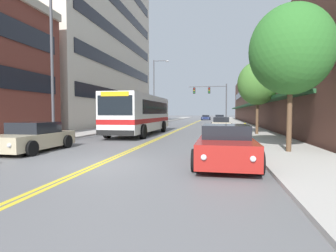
{
  "coord_description": "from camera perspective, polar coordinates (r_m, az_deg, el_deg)",
  "views": [
    {
      "loc": [
        4.0,
        -8.3,
        1.77
      ],
      "look_at": [
        -0.94,
        17.54,
        0.43
      ],
      "focal_mm": 28.0,
      "sensor_mm": 36.0,
      "label": 1
    }
  ],
  "objects": [
    {
      "name": "storefront_row_right",
      "position": [
        46.27,
        22.07,
        6.44
      ],
      "size": [
        9.1,
        68.0,
        9.58
      ],
      "color": "brown",
      "rests_on": "ground_plane"
    },
    {
      "name": "street_lamp_left_far",
      "position": [
        38.89,
        -2.68,
        8.47
      ],
      "size": [
        2.38,
        0.28,
        9.48
      ],
      "color": "#47474C",
      "rests_on": "ground_plane"
    },
    {
      "name": "car_red_parked_right_foreground",
      "position": [
        9.21,
        12.43,
        -4.2
      ],
      "size": [
        2.06,
        4.41,
        1.35
      ],
      "color": "maroon",
      "rests_on": "ground_plane"
    },
    {
      "name": "car_beige_parked_left_mid",
      "position": [
        13.61,
        -27.35,
        -2.27
      ],
      "size": [
        2.15,
        4.27,
        1.33
      ],
      "color": "#BCAD89",
      "rests_on": "ground_plane"
    },
    {
      "name": "ground_plane",
      "position": [
        45.51,
        5.76,
        0.68
      ],
      "size": [
        240.0,
        240.0,
        0.0
      ],
      "primitive_type": "plane",
      "color": "slate"
    },
    {
      "name": "office_tower_left",
      "position": [
        40.9,
        -18.01,
        17.16
      ],
      "size": [
        12.08,
        27.57,
        23.86
      ],
      "color": "beige",
      "rests_on": "ground_plane"
    },
    {
      "name": "car_slate_blue_parked_right_mid",
      "position": [
        49.16,
        11.15,
        1.56
      ],
      "size": [
        2.02,
        4.57,
        1.39
      ],
      "color": "#475675",
      "rests_on": "ground_plane"
    },
    {
      "name": "sidewalk_right",
      "position": [
        45.44,
        14.72,
        0.67
      ],
      "size": [
        3.21,
        106.0,
        0.12
      ],
      "color": "#B2ADA5",
      "rests_on": "ground_plane"
    },
    {
      "name": "centre_line",
      "position": [
        45.51,
        5.76,
        0.68
      ],
      "size": [
        0.34,
        106.0,
        0.01
      ],
      "color": "yellow",
      "rests_on": "ground_plane"
    },
    {
      "name": "car_black_parked_left_near",
      "position": [
        37.2,
        -2.1,
        1.09
      ],
      "size": [
        2.17,
        4.61,
        1.23
      ],
      "color": "black",
      "rests_on": "ground_plane"
    },
    {
      "name": "street_tree_right_mid",
      "position": [
        21.57,
        18.95,
        8.79
      ],
      "size": [
        3.05,
        3.05,
        5.6
      ],
      "color": "brown",
      "rests_on": "sidewalk_right"
    },
    {
      "name": "city_bus",
      "position": [
        21.65,
        -5.93,
        2.88
      ],
      "size": [
        2.87,
        10.92,
        3.11
      ],
      "color": "silver",
      "rests_on": "ground_plane"
    },
    {
      "name": "street_lamp_left_near",
      "position": [
        16.66,
        -23.01,
        15.78
      ],
      "size": [
        2.67,
        0.28,
        9.43
      ],
      "color": "#47474C",
      "rests_on": "ground_plane"
    },
    {
      "name": "fire_hydrant",
      "position": [
        19.96,
        16.39,
        -0.66
      ],
      "size": [
        0.29,
        0.21,
        0.89
      ],
      "color": "yellow",
      "rests_on": "sidewalk_right"
    },
    {
      "name": "car_navy_moving_lead",
      "position": [
        64.73,
        8.25,
        1.83
      ],
      "size": [
        2.18,
        4.83,
        1.21
      ],
      "color": "#19234C",
      "rests_on": "ground_plane"
    },
    {
      "name": "street_tree_right_near",
      "position": [
        12.49,
        25.19,
        14.73
      ],
      "size": [
        3.4,
        3.4,
        6.15
      ],
      "color": "brown",
      "rests_on": "sidewalk_right"
    },
    {
      "name": "car_champagne_parked_right_far",
      "position": [
        28.69,
        11.47,
        0.53
      ],
      "size": [
        2.16,
        4.26,
        1.3
      ],
      "color": "beige",
      "rests_on": "ground_plane"
    },
    {
      "name": "sidewalk_left",
      "position": [
        46.67,
        -2.96,
        0.82
      ],
      "size": [
        3.21,
        106.0,
        0.12
      ],
      "color": "#B2ADA5",
      "rests_on": "ground_plane"
    },
    {
      "name": "traffic_signal_mast",
      "position": [
        40.06,
        9.74,
        6.52
      ],
      "size": [
        5.71,
        0.38,
        6.06
      ],
      "color": "#47474C",
      "rests_on": "ground_plane"
    }
  ]
}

